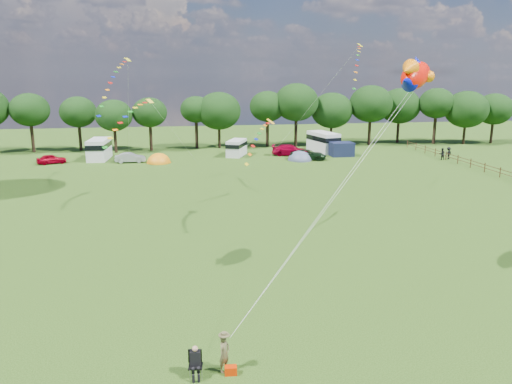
{
  "coord_description": "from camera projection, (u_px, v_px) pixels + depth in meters",
  "views": [
    {
      "loc": [
        -5.33,
        -24.8,
        12.02
      ],
      "look_at": [
        0.0,
        8.0,
        4.0
      ],
      "focal_mm": 35.0,
      "sensor_mm": 36.0,
      "label": 1
    }
  ],
  "objects": [
    {
      "name": "campervan_c",
      "position": [
        237.0,
        147.0,
        73.09
      ],
      "size": [
        3.68,
        5.19,
        2.34
      ],
      "rotation": [
        0.0,
        0.0,
        1.19
      ],
      "color": "silver",
      "rests_on": "ground"
    },
    {
      "name": "campervan_d",
      "position": [
        323.0,
        141.0,
        76.51
      ],
      "size": [
        3.93,
        6.62,
        3.04
      ],
      "rotation": [
        0.0,
        0.0,
        1.79
      ],
      "color": "silver",
      "rests_on": "ground"
    },
    {
      "name": "fence",
      "position": [
        464.0,
        161.0,
        65.37
      ],
      "size": [
        0.12,
        33.12,
        1.2
      ],
      "color": "#472D19",
      "rests_on": "ground"
    },
    {
      "name": "ground_plane",
      "position": [
        279.0,
        296.0,
        27.44
      ],
      "size": [
        180.0,
        180.0,
        0.0
      ],
      "primitive_type": "plane",
      "color": "black",
      "rests_on": "ground"
    },
    {
      "name": "walker_b",
      "position": [
        449.0,
        153.0,
        70.37
      ],
      "size": [
        1.21,
        0.87,
        1.7
      ],
      "primitive_type": "imported",
      "rotation": [
        0.0,
        0.0,
        3.51
      ],
      "color": "black",
      "rests_on": "ground"
    },
    {
      "name": "streamer_kite_a",
      "position": [
        116.0,
        78.0,
        51.17
      ],
      "size": [
        3.31,
        5.65,
        5.78
      ],
      "rotation": [
        0.0,
        0.0,
        1.06
      ],
      "color": "yellow",
      "rests_on": "ground"
    },
    {
      "name": "campervan_b",
      "position": [
        99.0,
        149.0,
        69.94
      ],
      "size": [
        2.9,
        6.02,
        2.87
      ],
      "rotation": [
        0.0,
        0.0,
        1.5
      ],
      "color": "silver",
      "rests_on": "ground"
    },
    {
      "name": "camp_chair",
      "position": [
        195.0,
        358.0,
        20.04
      ],
      "size": [
        0.63,
        0.63,
        1.39
      ],
      "rotation": [
        0.0,
        0.0,
        -0.15
      ],
      "color": "#99999E",
      "rests_on": "ground"
    },
    {
      "name": "walker_a",
      "position": [
        442.0,
        154.0,
        69.72
      ],
      "size": [
        0.82,
        0.51,
        1.68
      ],
      "primitive_type": "imported",
      "rotation": [
        0.0,
        0.0,
        3.13
      ],
      "color": "black",
      "rests_on": "ground"
    },
    {
      "name": "tree_line",
      "position": [
        242.0,
        108.0,
        79.54
      ],
      "size": [
        102.98,
        10.98,
        10.27
      ],
      "color": "black",
      "rests_on": "ground"
    },
    {
      "name": "fish_kite",
      "position": [
        414.0,
        75.0,
        25.99
      ],
      "size": [
        3.31,
        3.51,
        2.05
      ],
      "rotation": [
        0.0,
        -0.21,
        0.84
      ],
      "color": "#F71000",
      "rests_on": "ground"
    },
    {
      "name": "kite_bag",
      "position": [
        231.0,
        370.0,
        20.32
      ],
      "size": [
        0.51,
        0.36,
        0.35
      ],
      "primitive_type": "cube",
      "rotation": [
        0.0,
        0.0,
        -0.06
      ],
      "color": "#C52500",
      "rests_on": "ground"
    },
    {
      "name": "tent_orange",
      "position": [
        159.0,
        163.0,
        67.69
      ],
      "size": [
        3.29,
        3.61,
        2.58
      ],
      "color": "orange",
      "rests_on": "ground"
    },
    {
      "name": "car_c",
      "position": [
        290.0,
        150.0,
        73.39
      ],
      "size": [
        5.67,
        3.48,
        1.59
      ],
      "primitive_type": "imported",
      "rotation": [
        0.0,
        0.0,
        1.32
      ],
      "color": "maroon",
      "rests_on": "ground"
    },
    {
      "name": "streamer_kite_d",
      "position": [
        358.0,
        58.0,
        47.04
      ],
      "size": [
        2.63,
        5.07,
        4.27
      ],
      "rotation": [
        0.0,
        0.0,
        0.83
      ],
      "color": "yellow",
      "rests_on": "ground"
    },
    {
      "name": "kite_flyer",
      "position": [
        224.0,
        353.0,
        20.41
      ],
      "size": [
        0.68,
        0.69,
        1.61
      ],
      "primitive_type": "imported",
      "rotation": [
        0.0,
        0.0,
        0.85
      ],
      "color": "brown",
      "rests_on": "ground"
    },
    {
      "name": "car_d",
      "position": [
        308.0,
        155.0,
        69.89
      ],
      "size": [
        5.59,
        3.74,
        1.4
      ],
      "primitive_type": "imported",
      "rotation": [
        0.0,
        0.0,
        1.27
      ],
      "color": "black",
      "rests_on": "ground"
    },
    {
      "name": "tent_greyblue",
      "position": [
        300.0,
        160.0,
        69.72
      ],
      "size": [
        3.48,
        3.81,
        2.59
      ],
      "color": "#4B546C",
      "rests_on": "ground"
    },
    {
      "name": "car_b",
      "position": [
        130.0,
        158.0,
        67.7
      ],
      "size": [
        3.82,
        1.53,
        1.33
      ],
      "primitive_type": "imported",
      "rotation": [
        0.0,
        0.0,
        1.6
      ],
      "color": "#919499",
      "rests_on": "ground"
    },
    {
      "name": "streamer_kite_c",
      "position": [
        261.0,
        134.0,
        37.23
      ],
      "size": [
        3.11,
        5.04,
        2.83
      ],
      "rotation": [
        0.0,
        0.0,
        1.17
      ],
      "color": "#F2AE19",
      "rests_on": "ground"
    },
    {
      "name": "car_a",
      "position": [
        52.0,
        159.0,
        66.82
      ],
      "size": [
        4.13,
        2.78,
        1.28
      ],
      "primitive_type": "imported",
      "rotation": [
        0.0,
        0.0,
        1.93
      ],
      "color": "#990014",
      "rests_on": "ground"
    },
    {
      "name": "awning_navy",
      "position": [
        341.0,
        149.0,
        72.94
      ],
      "size": [
        3.28,
        2.69,
        2.01
      ],
      "primitive_type": "cube",
      "rotation": [
        0.0,
        0.0,
        0.02
      ],
      "color": "#141A38",
      "rests_on": "ground"
    },
    {
      "name": "streamer_kite_b",
      "position": [
        132.0,
        115.0,
        43.33
      ],
      "size": [
        4.28,
        4.73,
        3.81
      ],
      "rotation": [
        0.0,
        0.0,
        0.93
      ],
      "color": "yellow",
      "rests_on": "ground"
    }
  ]
}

